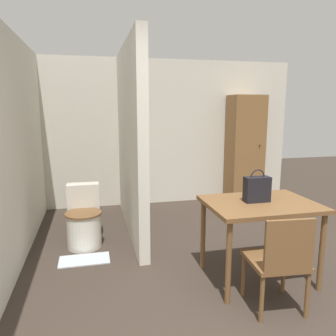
# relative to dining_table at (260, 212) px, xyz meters

# --- Properties ---
(wall_back) EXTENTS (4.86, 0.12, 2.50)m
(wall_back) POSITION_rel_dining_table_xyz_m (-0.41, 2.91, 0.55)
(wall_back) COLOR beige
(wall_back) RESTS_ON ground_plane
(wall_left) EXTENTS (0.12, 4.85, 2.50)m
(wall_left) POSITION_rel_dining_table_xyz_m (-2.40, 0.93, 0.55)
(wall_left) COLOR beige
(wall_left) RESTS_ON ground_plane
(partition_wall) EXTENTS (0.12, 2.33, 2.50)m
(partition_wall) POSITION_rel_dining_table_xyz_m (-1.05, 1.69, 0.55)
(partition_wall) COLOR beige
(partition_wall) RESTS_ON ground_plane
(dining_table) EXTENTS (1.04, 0.78, 0.79)m
(dining_table) POSITION_rel_dining_table_xyz_m (0.00, 0.00, 0.00)
(dining_table) COLOR brown
(dining_table) RESTS_ON ground_plane
(wooden_chair) EXTENTS (0.48, 0.48, 0.85)m
(wooden_chair) POSITION_rel_dining_table_xyz_m (-0.10, -0.53, -0.23)
(wooden_chair) COLOR brown
(wooden_chair) RESTS_ON ground_plane
(toilet) EXTENTS (0.44, 0.58, 0.73)m
(toilet) POSITION_rel_dining_table_xyz_m (-1.69, 1.24, -0.39)
(toilet) COLOR silver
(toilet) RESTS_ON ground_plane
(handbag) EXTENTS (0.25, 0.11, 0.32)m
(handbag) POSITION_rel_dining_table_xyz_m (-0.03, 0.02, 0.22)
(handbag) COLOR black
(handbag) RESTS_ON dining_table
(wooden_cabinet) EXTENTS (0.58, 0.48, 1.90)m
(wooden_cabinet) POSITION_rel_dining_table_xyz_m (1.11, 2.60, 0.25)
(wooden_cabinet) COLOR brown
(wooden_cabinet) RESTS_ON ground_plane
(bath_mat) EXTENTS (0.55, 0.29, 0.01)m
(bath_mat) POSITION_rel_dining_table_xyz_m (-1.69, 0.80, -0.69)
(bath_mat) COLOR #B2BCC6
(bath_mat) RESTS_ON ground_plane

